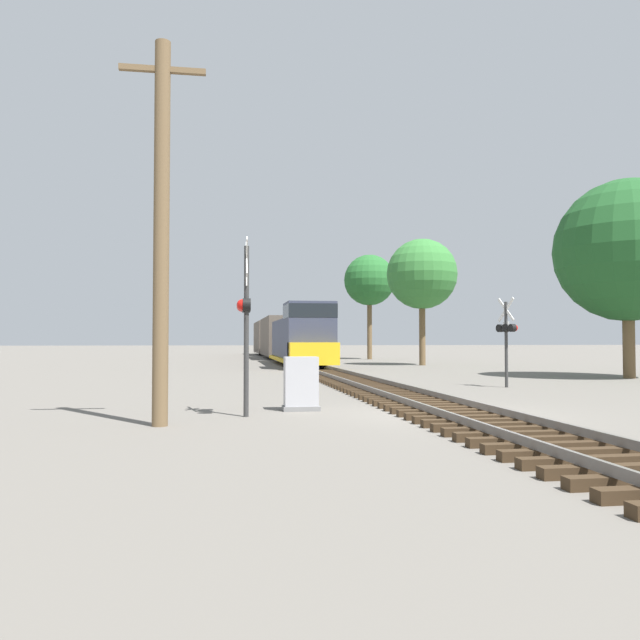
{
  "coord_description": "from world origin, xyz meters",
  "views": [
    {
      "loc": [
        -5.33,
        -14.42,
        1.79
      ],
      "look_at": [
        -1.56,
        9.76,
        2.58
      ],
      "focal_mm": 35.0,
      "sensor_mm": 36.0,
      "label": 1
    }
  ],
  "objects_px": {
    "crossing_signal_near": "(245,312)",
    "utility_pole": "(161,227)",
    "freight_train": "(280,338)",
    "crossing_signal_far": "(507,332)",
    "tree_mid_background": "(422,274)",
    "relay_cabinet": "(301,384)",
    "tree_far_right": "(627,251)",
    "tree_deep_background": "(369,281)"
  },
  "relations": [
    {
      "from": "crossing_signal_near",
      "to": "utility_pole",
      "type": "height_order",
      "value": "utility_pole"
    },
    {
      "from": "freight_train",
      "to": "crossing_signal_far",
      "type": "bearing_deg",
      "value": -81.67
    },
    {
      "from": "tree_mid_background",
      "to": "utility_pole",
      "type": "bearing_deg",
      "value": -117.6
    },
    {
      "from": "crossing_signal_far",
      "to": "utility_pole",
      "type": "distance_m",
      "value": 15.05
    },
    {
      "from": "crossing_signal_near",
      "to": "relay_cabinet",
      "type": "height_order",
      "value": "crossing_signal_near"
    },
    {
      "from": "crossing_signal_far",
      "to": "tree_mid_background",
      "type": "height_order",
      "value": "tree_mid_background"
    },
    {
      "from": "tree_far_right",
      "to": "tree_deep_background",
      "type": "height_order",
      "value": "tree_deep_background"
    },
    {
      "from": "utility_pole",
      "to": "relay_cabinet",
      "type": "bearing_deg",
      "value": 36.41
    },
    {
      "from": "tree_far_right",
      "to": "tree_mid_background",
      "type": "xyz_separation_m",
      "value": [
        -4.82,
        16.0,
        0.47
      ]
    },
    {
      "from": "tree_mid_background",
      "to": "relay_cabinet",
      "type": "bearing_deg",
      "value": -114.14
    },
    {
      "from": "crossing_signal_near",
      "to": "utility_pole",
      "type": "bearing_deg",
      "value": -52.66
    },
    {
      "from": "freight_train",
      "to": "crossing_signal_near",
      "type": "distance_m",
      "value": 44.3
    },
    {
      "from": "freight_train",
      "to": "crossing_signal_near",
      "type": "bearing_deg",
      "value": -96.25
    },
    {
      "from": "tree_mid_background",
      "to": "tree_deep_background",
      "type": "distance_m",
      "value": 14.17
    },
    {
      "from": "freight_train",
      "to": "tree_mid_background",
      "type": "height_order",
      "value": "tree_mid_background"
    },
    {
      "from": "crossing_signal_near",
      "to": "tree_deep_background",
      "type": "bearing_deg",
      "value": 163.88
    },
    {
      "from": "utility_pole",
      "to": "tree_deep_background",
      "type": "xyz_separation_m",
      "value": [
        14.83,
        43.41,
        3.21
      ]
    },
    {
      "from": "freight_train",
      "to": "utility_pole",
      "type": "relative_size",
      "value": 5.58
    },
    {
      "from": "freight_train",
      "to": "relay_cabinet",
      "type": "xyz_separation_m",
      "value": [
        -3.36,
        -42.95,
        -1.3
      ]
    },
    {
      "from": "utility_pole",
      "to": "freight_train",
      "type": "bearing_deg",
      "value": 81.69
    },
    {
      "from": "relay_cabinet",
      "to": "crossing_signal_near",
      "type": "bearing_deg",
      "value": -143.41
    },
    {
      "from": "utility_pole",
      "to": "tree_far_right",
      "type": "xyz_separation_m",
      "value": [
        20.12,
        13.27,
        1.85
      ]
    },
    {
      "from": "tree_deep_background",
      "to": "tree_far_right",
      "type": "bearing_deg",
      "value": -80.04
    },
    {
      "from": "crossing_signal_near",
      "to": "tree_deep_background",
      "type": "distance_m",
      "value": 44.34
    },
    {
      "from": "freight_train",
      "to": "crossing_signal_far",
      "type": "relative_size",
      "value": 13.28
    },
    {
      "from": "freight_train",
      "to": "tree_mid_background",
      "type": "relative_size",
      "value": 5.03
    },
    {
      "from": "crossing_signal_near",
      "to": "tree_mid_background",
      "type": "height_order",
      "value": "tree_mid_background"
    },
    {
      "from": "freight_train",
      "to": "crossing_signal_far",
      "type": "height_order",
      "value": "freight_train"
    },
    {
      "from": "crossing_signal_far",
      "to": "tree_far_right",
      "type": "bearing_deg",
      "value": -75.78
    },
    {
      "from": "crossing_signal_near",
      "to": "tree_mid_background",
      "type": "distance_m",
      "value": 31.31
    },
    {
      "from": "freight_train",
      "to": "utility_pole",
      "type": "xyz_separation_m",
      "value": [
        -6.62,
        -45.36,
        2.19
      ]
    },
    {
      "from": "crossing_signal_near",
      "to": "tree_far_right",
      "type": "height_order",
      "value": "tree_far_right"
    },
    {
      "from": "crossing_signal_far",
      "to": "utility_pole",
      "type": "relative_size",
      "value": 0.42
    },
    {
      "from": "crossing_signal_far",
      "to": "relay_cabinet",
      "type": "xyz_separation_m",
      "value": [
        -8.7,
        -6.51,
        -1.43
      ]
    },
    {
      "from": "crossing_signal_near",
      "to": "relay_cabinet",
      "type": "distance_m",
      "value": 2.55
    },
    {
      "from": "utility_pole",
      "to": "tree_far_right",
      "type": "relative_size",
      "value": 0.87
    },
    {
      "from": "crossing_signal_near",
      "to": "crossing_signal_far",
      "type": "bearing_deg",
      "value": 127.86
    },
    {
      "from": "crossing_signal_near",
      "to": "tree_mid_background",
      "type": "bearing_deg",
      "value": 155.3
    },
    {
      "from": "relay_cabinet",
      "to": "tree_far_right",
      "type": "xyz_separation_m",
      "value": [
        16.86,
        10.87,
        5.34
      ]
    },
    {
      "from": "crossing_signal_near",
      "to": "tree_deep_background",
      "type": "relative_size",
      "value": 0.43
    },
    {
      "from": "freight_train",
      "to": "tree_mid_background",
      "type": "distance_m",
      "value": 18.82
    },
    {
      "from": "freight_train",
      "to": "relay_cabinet",
      "type": "relative_size",
      "value": 33.18
    }
  ]
}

